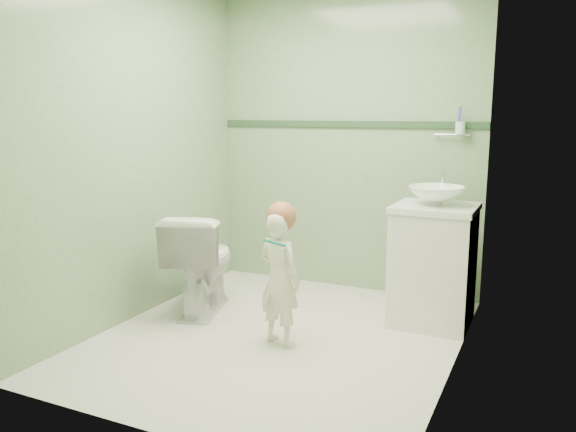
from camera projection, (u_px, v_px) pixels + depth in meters
The scene contains 12 objects.
ground at pixel (278, 338), 3.72m from camera, with size 2.50×2.50×0.00m, color silver.
room_shell at pixel (278, 153), 3.50m from camera, with size 2.50×2.54×2.40m.
trim_stripe at pixel (346, 124), 4.58m from camera, with size 2.20×0.02×0.05m, color #2A482C.
vanity at pixel (433, 267), 3.92m from camera, with size 0.52×0.50×0.80m, color silver.
counter at pixel (436, 208), 3.85m from camera, with size 0.54×0.52×0.04m, color white.
basin at pixel (436, 196), 3.83m from camera, with size 0.37×0.37×0.13m, color white.
faucet at pixel (442, 181), 3.98m from camera, with size 0.03×0.13×0.18m.
cup_holder at pixel (459, 128), 4.16m from camera, with size 0.26×0.07×0.21m.
toilet at pixel (201, 262), 4.17m from camera, with size 0.41×0.73×0.74m, color white.
toddler at pixel (280, 279), 3.55m from camera, with size 0.31×0.20×0.85m, color silver.
hair_cap at pixel (281, 217), 3.51m from camera, with size 0.19×0.19×0.19m, color #9F573E.
teal_toothbrush at pixel (275, 242), 3.37m from camera, with size 0.11×0.14×0.08m.
Camera 1 is at (1.55, -3.16, 1.45)m, focal length 35.69 mm.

